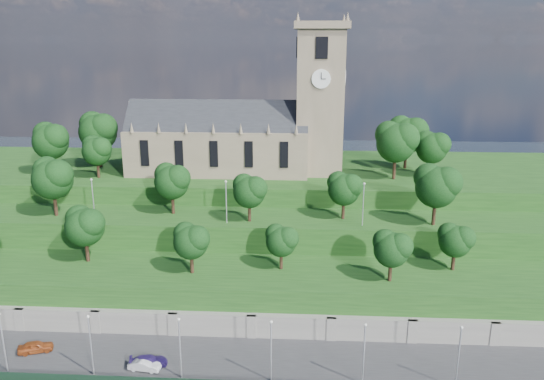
# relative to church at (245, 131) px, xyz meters

# --- Properties ---
(promenade) EXTENTS (160.00, 12.00, 2.00)m
(promenade) POSITION_rel_church_xyz_m (-0.79, -39.98, -21.52)
(promenade) COLOR #2D2D30
(promenade) RESTS_ON ground
(retaining_wall) EXTENTS (160.00, 2.10, 5.00)m
(retaining_wall) POSITION_rel_church_xyz_m (-0.79, -34.01, -20.02)
(retaining_wall) COLOR slate
(retaining_wall) RESTS_ON ground
(embankment_lower) EXTENTS (160.00, 12.00, 8.00)m
(embankment_lower) POSITION_rel_church_xyz_m (-0.79, -27.98, -18.52)
(embankment_lower) COLOR #1A4115
(embankment_lower) RESTS_ON ground
(embankment_upper) EXTENTS (160.00, 10.00, 12.00)m
(embankment_upper) POSITION_rel_church_xyz_m (-0.79, -16.98, -16.52)
(embankment_upper) COLOR #1A4115
(embankment_upper) RESTS_ON ground
(hilltop) EXTENTS (160.00, 32.00, 15.00)m
(hilltop) POSITION_rel_church_xyz_m (-0.79, 4.02, -15.02)
(hilltop) COLOR #1A4115
(hilltop) RESTS_ON ground
(church) EXTENTS (38.60, 12.35, 27.60)m
(church) POSITION_rel_church_xyz_m (0.00, 0.00, 0.00)
(church) COLOR #6F604D
(church) RESTS_ON hilltop
(trees_lower) EXTENTS (68.19, 9.01, 8.10)m
(trees_lower) POSITION_rel_church_xyz_m (-1.53, -27.82, -9.73)
(trees_lower) COLOR black
(trees_lower) RESTS_ON embankment_lower
(trees_upper) EXTENTS (64.10, 8.73, 9.15)m
(trees_upper) POSITION_rel_church_xyz_m (1.28, -17.88, -4.80)
(trees_upper) COLOR black
(trees_upper) RESTS_ON embankment_upper
(trees_hilltop) EXTENTS (73.36, 15.77, 10.42)m
(trees_hilltop) POSITION_rel_church_xyz_m (0.50, -0.94, -1.04)
(trees_hilltop) COLOR black
(trees_hilltop) RESTS_ON hilltop
(lamp_posts_promenade) EXTENTS (60.36, 0.36, 7.40)m
(lamp_posts_promenade) POSITION_rel_church_xyz_m (-2.79, -43.48, -16.22)
(lamp_posts_promenade) COLOR #B2B2B7
(lamp_posts_promenade) RESTS_ON promenade
(lamp_posts_upper) EXTENTS (40.36, 0.36, 6.55)m
(lamp_posts_upper) POSITION_rel_church_xyz_m (-0.79, -19.98, -6.66)
(lamp_posts_upper) COLOR #B2B2B7
(lamp_posts_upper) RESTS_ON embankment_upper
(car_left) EXTENTS (4.31, 2.88, 1.36)m
(car_left) POSITION_rel_church_xyz_m (-21.43, -39.53, -19.84)
(car_left) COLOR brown
(car_left) RESTS_ON promenade
(car_middle) EXTENTS (3.82, 1.69, 1.22)m
(car_middle) POSITION_rel_church_xyz_m (-7.29, -42.36, -19.91)
(car_middle) COLOR #ADACB1
(car_middle) RESTS_ON promenade
(car_right) EXTENTS (4.56, 2.68, 1.24)m
(car_right) POSITION_rel_church_xyz_m (-7.04, -41.58, -19.90)
(car_right) COLOR #281856
(car_right) RESTS_ON promenade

